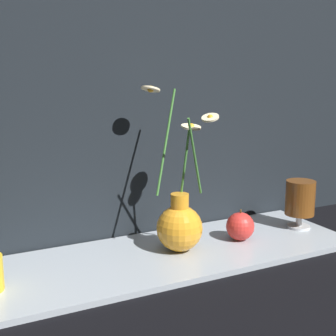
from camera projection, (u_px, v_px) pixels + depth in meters
ground_plane at (163, 259)px, 1.02m from camera, size 6.00×6.00×0.00m
shelf at (163, 256)px, 1.02m from camera, size 0.89×0.28×0.01m
backdrop_wall at (132, 4)px, 1.05m from camera, size 1.39×0.02×1.10m
vase_with_flowers at (180, 224)px, 1.02m from camera, size 0.13×0.17×0.36m
tea_glass at (299, 199)px, 1.18m from camera, size 0.07×0.07×0.12m
orange_fruit at (240, 226)px, 1.10m from camera, size 0.07×0.07×0.07m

